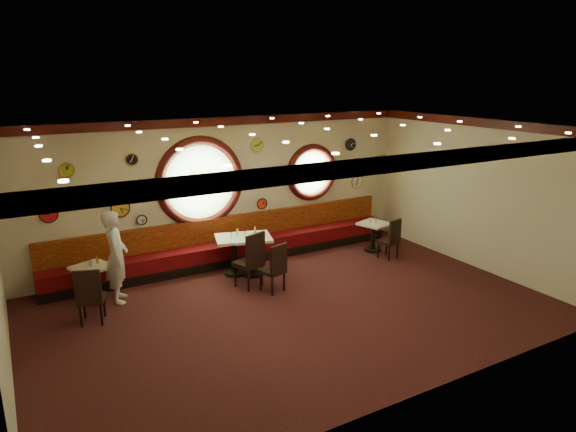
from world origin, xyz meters
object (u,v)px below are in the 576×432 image
object	(u,v)px
condiment_a_salt	(89,264)
condiment_d_pepper	(376,221)
condiment_c_salt	(245,234)
condiment_a_pepper	(91,264)
table_c	(252,250)
waiter	(116,257)
table_d	(374,233)
condiment_b_pepper	(238,235)
table_b	(234,251)
chair_c	(275,265)
condiment_b_bottle	(237,232)
condiment_c_bottle	(255,230)
condiment_d_bottle	(376,218)
condiment_b_salt	(231,235)
condiment_c_pepper	(253,235)
chair_b	(252,256)
condiment_d_salt	(370,221)
chair_d	(392,236)
chair_a	(90,293)
table_a	(93,279)

from	to	relation	value
condiment_a_salt	condiment_d_pepper	world-z (taller)	condiment_d_pepper
condiment_c_salt	condiment_a_pepper	xyz separation A→B (m)	(-2.99, 0.18, -0.16)
table_c	waiter	xyz separation A→B (m)	(-2.71, 0.06, 0.33)
table_d	condiment_a_pepper	distance (m)	6.29
condiment_a_salt	condiment_c_salt	xyz separation A→B (m)	(3.02, -0.23, 0.16)
condiment_b_pepper	table_b	bearing A→B (deg)	134.31
chair_c	condiment_b_bottle	world-z (taller)	chair_c
condiment_a_pepper	waiter	distance (m)	0.47
condiment_b_bottle	condiment_c_salt	bearing A→B (deg)	-71.38
table_b	condiment_c_bottle	world-z (taller)	condiment_c_bottle
chair_c	condiment_d_bottle	bearing A→B (deg)	1.17
condiment_b_salt	waiter	size ratio (longest dim) A/B	0.06
condiment_a_pepper	condiment_d_pepper	xyz separation A→B (m)	(6.29, -0.35, 0.01)
condiment_a_pepper	condiment_c_pepper	bearing A→B (deg)	-6.06
chair_b	condiment_d_salt	distance (m)	3.42
condiment_d_salt	condiment_b_pepper	distance (m)	3.32
chair_d	condiment_c_bottle	distance (m)	3.14
condiment_b_pepper	condiment_c_pepper	distance (m)	0.33
chair_b	condiment_d_pepper	size ratio (longest dim) A/B	7.26
chair_a	condiment_b_bottle	size ratio (longest dim) A/B	4.04
table_b	condiment_c_bottle	size ratio (longest dim) A/B	6.08
chair_a	condiment_a_salt	size ratio (longest dim) A/B	6.43
chair_d	condiment_c_pepper	bearing A→B (deg)	155.26
chair_c	condiment_b_bottle	bearing A→B (deg)	81.13
table_d	condiment_d_pepper	size ratio (longest dim) A/B	8.12
chair_b	condiment_c_pepper	world-z (taller)	chair_b
waiter	condiment_c_salt	bearing A→B (deg)	-76.30
condiment_a_salt	condiment_d_salt	distance (m)	6.22
chair_b	condiment_c_bottle	size ratio (longest dim) A/B	4.68
chair_d	condiment_c_salt	world-z (taller)	condiment_c_salt
condiment_b_bottle	waiter	bearing A→B (deg)	-175.04
table_d	chair_c	size ratio (longest dim) A/B	1.30
table_c	condiment_b_salt	distance (m)	0.55
condiment_b_salt	condiment_d_pepper	size ratio (longest dim) A/B	1.07
chair_b	waiter	xyz separation A→B (m)	(-2.40, 0.68, 0.21)
condiment_b_pepper	waiter	xyz separation A→B (m)	(-2.45, -0.07, 0.00)
table_d	condiment_a_salt	size ratio (longest dim) A/B	8.18
table_b	condiment_c_pepper	bearing A→B (deg)	-42.36
condiment_c_pepper	condiment_b_bottle	distance (m)	0.41
chair_a	condiment_c_salt	size ratio (longest dim) A/B	5.98
condiment_c_bottle	waiter	distance (m)	2.86
table_a	chair_c	distance (m)	3.38
table_c	condiment_a_pepper	bearing A→B (deg)	175.40
waiter	table_a	bearing A→B (deg)	75.66
condiment_b_salt	condiment_c_pepper	bearing A→B (deg)	-39.91
chair_c	table_b	bearing A→B (deg)	86.79
chair_a	condiment_d_salt	distance (m)	6.42
chair_d	condiment_b_bottle	bearing A→B (deg)	150.07
table_d	condiment_d_pepper	bearing A→B (deg)	-58.33
condiment_b_bottle	condiment_d_bottle	world-z (taller)	condiment_b_bottle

